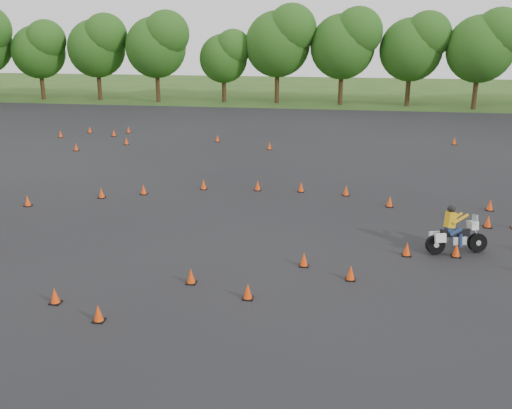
% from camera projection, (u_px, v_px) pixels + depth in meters
% --- Properties ---
extents(ground, '(140.00, 140.00, 0.00)m').
position_uv_depth(ground, '(237.00, 281.00, 17.44)').
color(ground, '#2D5119').
rests_on(ground, ground).
extents(asphalt_pad, '(62.00, 62.00, 0.00)m').
position_uv_depth(asphalt_pad, '(263.00, 218.00, 23.09)').
color(asphalt_pad, black).
rests_on(asphalt_pad, ground).
extents(treeline, '(86.94, 32.20, 10.38)m').
position_uv_depth(treeline, '(345.00, 60.00, 48.94)').
color(treeline, '#244F16').
rests_on(treeline, ground).
extents(traffic_cones, '(36.45, 33.16, 0.45)m').
position_uv_depth(traffic_cones, '(265.00, 218.00, 22.42)').
color(traffic_cones, '#F1410A').
rests_on(traffic_cones, asphalt_pad).
extents(rider_yellow, '(2.26, 1.23, 1.67)m').
position_uv_depth(rider_yellow, '(459.00, 231.00, 19.27)').
color(rider_yellow, gold).
rests_on(rider_yellow, ground).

